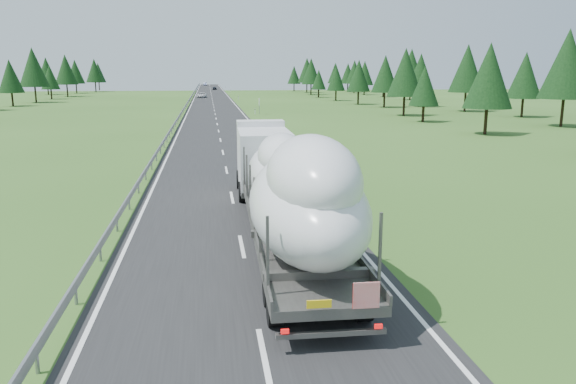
{
  "coord_description": "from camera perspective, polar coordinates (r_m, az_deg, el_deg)",
  "views": [
    {
      "loc": [
        -1.2,
        -12.6,
        6.89
      ],
      "look_at": [
        1.85,
        8.8,
        2.24
      ],
      "focal_mm": 35.0,
      "sensor_mm": 36.0,
      "label": 1
    }
  ],
  "objects": [
    {
      "name": "ground",
      "position": [
        14.41,
        -2.44,
        -16.43
      ],
      "size": [
        400.0,
        400.0,
        0.0
      ],
      "primitive_type": "plane",
      "color": "#2E541C",
      "rests_on": "ground"
    },
    {
      "name": "road_surface",
      "position": [
        112.81,
        -7.55,
        8.55
      ],
      "size": [
        10.0,
        400.0,
        0.02
      ],
      "primitive_type": "cube",
      "color": "black",
      "rests_on": "ground"
    },
    {
      "name": "guardrail",
      "position": [
        112.79,
        -10.29,
        8.76
      ],
      "size": [
        0.1,
        400.0,
        0.76
      ],
      "color": "slate",
      "rests_on": "ground"
    },
    {
      "name": "marker_posts",
      "position": [
        167.89,
        -5.54,
        9.93
      ],
      "size": [
        0.13,
        350.08,
        1.0
      ],
      "color": "silver",
      "rests_on": "ground"
    },
    {
      "name": "highway_sign",
      "position": [
        93.12,
        -2.94,
        9.01
      ],
      "size": [
        0.08,
        0.9,
        2.6
      ],
      "color": "slate",
      "rests_on": "ground"
    },
    {
      "name": "tree_line_right",
      "position": [
        103.26,
        15.31,
        11.65
      ],
      "size": [
        27.73,
        244.98,
        12.48
      ],
      "color": "black",
      "rests_on": "ground"
    },
    {
      "name": "boat_truck",
      "position": [
        22.26,
        -0.09,
        1.11
      ],
      "size": [
        3.7,
        21.68,
        5.11
      ],
      "color": "silver",
      "rests_on": "ground"
    },
    {
      "name": "distant_van",
      "position": [
        153.89,
        -8.76,
        9.7
      ],
      "size": [
        2.66,
        5.14,
        1.39
      ],
      "primitive_type": "imported",
      "rotation": [
        0.0,
        0.0,
        -0.07
      ],
      "color": "silver",
      "rests_on": "ground"
    },
    {
      "name": "distant_car_dark",
      "position": [
        219.64,
        -7.47,
        10.42
      ],
      "size": [
        1.72,
        3.83,
        1.28
      ],
      "primitive_type": "imported",
      "rotation": [
        0.0,
        0.0,
        -0.06
      ],
      "color": "black",
      "rests_on": "ground"
    },
    {
      "name": "distant_car_blue",
      "position": [
        287.35,
        -8.42,
        10.8
      ],
      "size": [
        1.79,
        4.64,
        1.51
      ],
      "primitive_type": "imported",
      "rotation": [
        0.0,
        0.0,
        0.04
      ],
      "color": "#192646",
      "rests_on": "ground"
    }
  ]
}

